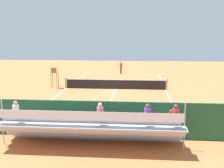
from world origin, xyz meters
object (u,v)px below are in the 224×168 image
at_px(tennis_net, 116,84).
at_px(tennis_racket, 116,74).
at_px(tennis_player, 121,66).
at_px(tennis_ball_near, 137,77).
at_px(umpire_chair, 54,76).
at_px(equipment_bag, 105,130).
at_px(tennis_ball_far, 135,78).
at_px(bleacher_stand, 94,128).
at_px(courtside_bench, 141,124).

distance_m(tennis_net, tennis_racket, 11.05).
xyz_separation_m(tennis_player, tennis_racket, (0.64, 0.31, -1.00)).
bearing_deg(tennis_player, tennis_ball_near, 122.77).
distance_m(tennis_racket, tennis_ball_near, 4.31).
relative_size(umpire_chair, equipment_bag, 2.38).
height_order(tennis_racket, tennis_ball_far, tennis_ball_far).
relative_size(bleacher_stand, tennis_racket, 15.47).
xyz_separation_m(equipment_bag, tennis_ball_far, (-1.33, -21.01, -0.15)).
height_order(equipment_bag, tennis_player, tennis_player).
height_order(bleacher_stand, tennis_ball_near, bleacher_stand).
relative_size(umpire_chair, tennis_racket, 3.65).
distance_m(umpire_chair, tennis_racket, 12.49).
bearing_deg(equipment_bag, bleacher_stand, 79.83).
relative_size(tennis_net, courtside_bench, 5.72).
distance_m(tennis_racket, tennis_ball_far, 4.27).
bearing_deg(umpire_chair, courtside_bench, 123.47).
height_order(tennis_racket, tennis_ball_near, tennis_ball_near).
distance_m(bleacher_stand, tennis_ball_far, 23.05).
relative_size(bleacher_stand, courtside_bench, 5.03).
xyz_separation_m(umpire_chair, tennis_ball_near, (-8.32, -7.99, -1.28)).
bearing_deg(tennis_ball_far, tennis_racket, -52.86).
bearing_deg(tennis_ball_near, courtside_bench, 90.94).
distance_m(courtside_bench, tennis_player, 24.74).
bearing_deg(tennis_net, bleacher_stand, 90.45).
bearing_deg(bleacher_stand, tennis_net, -89.55).
bearing_deg(bleacher_stand, courtside_bench, -138.21).
bearing_deg(tennis_ball_near, tennis_net, 74.84).
relative_size(umpire_chair, tennis_player, 1.11).
bearing_deg(tennis_player, tennis_ball_far, 117.56).
relative_size(tennis_net, equipment_bag, 11.44).
bearing_deg(umpire_chair, tennis_net, -178.46).
bearing_deg(courtside_bench, tennis_ball_near, -89.06).
relative_size(tennis_racket, tennis_ball_far, 8.87).
relative_size(bleacher_stand, tennis_ball_far, 137.27).
xyz_separation_m(umpire_chair, equipment_bag, (-6.67, 13.23, -1.13)).
relative_size(tennis_net, bleacher_stand, 1.14).
xyz_separation_m(tennis_racket, tennis_ball_far, (-2.58, 3.40, 0.02)).
bearing_deg(tennis_racket, umpire_chair, 64.10).
height_order(tennis_net, tennis_ball_far, tennis_net).
relative_size(bleacher_stand, tennis_player, 4.70).
xyz_separation_m(equipment_bag, tennis_racket, (1.25, -24.41, -0.16)).
xyz_separation_m(tennis_net, tennis_ball_near, (-2.12, -7.82, -0.47)).
bearing_deg(tennis_net, tennis_ball_near, -105.16).
distance_m(tennis_player, tennis_ball_near, 4.28).
bearing_deg(tennis_ball_near, tennis_ball_far, 33.95).
height_order(umpire_chair, tennis_player, umpire_chair).
distance_m(equipment_bag, tennis_ball_near, 21.28).
height_order(courtside_bench, equipment_bag, courtside_bench).
bearing_deg(tennis_racket, tennis_player, -153.77).
bearing_deg(tennis_net, umpire_chair, 1.54).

